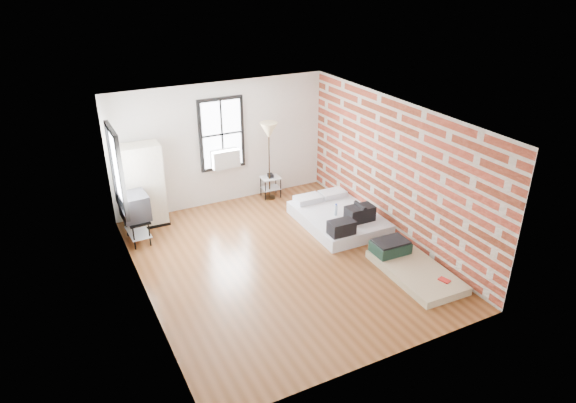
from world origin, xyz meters
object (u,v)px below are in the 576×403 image
floor_lamp (269,134)px  mattress_bare (409,265)px  wardrobe (142,186)px  mattress_main (339,217)px  side_table (271,182)px  tv_stand (135,208)px

floor_lamp → mattress_bare: bearing=-76.9°
wardrobe → floor_lamp: (2.91, 0.00, 0.70)m
mattress_main → side_table: bearing=110.0°
mattress_bare → mattress_main: bearing=96.9°
mattress_bare → side_table: size_ratio=3.15×
wardrobe → tv_stand: bearing=-113.5°
mattress_main → side_table: (-0.68, 1.96, 0.21)m
mattress_bare → tv_stand: 5.37m
side_table → floor_lamp: size_ratio=0.32×
tv_stand → mattress_bare: bearing=-41.4°
mattress_bare → floor_lamp: (-0.93, 4.01, 1.48)m
mattress_bare → tv_stand: tv_stand is taller
mattress_bare → wardrobe: bearing=135.7°
wardrobe → mattress_bare: bearing=-44.4°
mattress_main → floor_lamp: floor_lamp is taller
side_table → tv_stand: 3.37m
mattress_bare → floor_lamp: bearing=104.9°
mattress_main → tv_stand: (-3.96, 1.25, 0.56)m
floor_lamp → tv_stand: (-3.22, -0.64, -0.86)m
side_table → floor_lamp: 1.21m
mattress_main → mattress_bare: (0.19, -2.12, -0.06)m
mattress_main → tv_stand: tv_stand is taller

